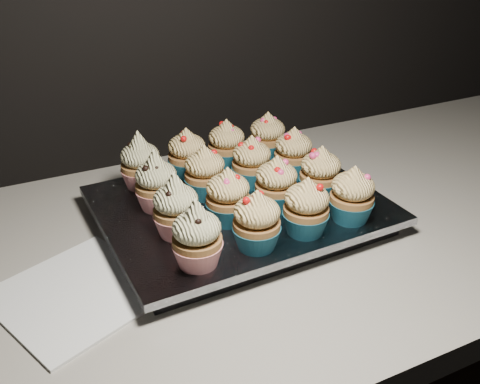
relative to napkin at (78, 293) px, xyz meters
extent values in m
cube|color=beige|center=(0.28, 0.05, -0.02)|extent=(2.44, 0.64, 0.04)
cube|color=white|center=(0.00, 0.00, 0.00)|extent=(0.23, 0.23, 0.00)
cube|color=black|center=(0.26, 0.07, 0.01)|extent=(0.39, 0.30, 0.02)
cube|color=silver|center=(0.26, 0.07, 0.03)|extent=(0.42, 0.33, 0.01)
cone|color=red|center=(0.14, -0.05, 0.05)|extent=(0.06, 0.06, 0.03)
ellipsoid|color=beige|center=(0.14, -0.05, 0.09)|extent=(0.06, 0.06, 0.04)
cone|color=beige|center=(0.14, -0.05, 0.11)|extent=(0.03, 0.03, 0.03)
cone|color=#195D76|center=(0.23, -0.05, 0.05)|extent=(0.06, 0.06, 0.03)
ellipsoid|color=#FFD480|center=(0.23, -0.05, 0.09)|extent=(0.06, 0.06, 0.04)
cone|color=#FFD480|center=(0.23, -0.05, 0.11)|extent=(0.03, 0.03, 0.02)
cone|color=#195D76|center=(0.30, -0.04, 0.05)|extent=(0.06, 0.06, 0.03)
ellipsoid|color=#FFD480|center=(0.30, -0.04, 0.09)|extent=(0.06, 0.06, 0.04)
cone|color=#FFD480|center=(0.30, -0.04, 0.11)|extent=(0.03, 0.03, 0.02)
cone|color=#195D76|center=(0.38, -0.04, 0.05)|extent=(0.06, 0.06, 0.03)
ellipsoid|color=#FFD480|center=(0.38, -0.04, 0.09)|extent=(0.06, 0.06, 0.04)
cone|color=#FFD480|center=(0.38, -0.04, 0.11)|extent=(0.03, 0.03, 0.02)
cone|color=red|center=(0.14, 0.03, 0.05)|extent=(0.06, 0.06, 0.03)
ellipsoid|color=beige|center=(0.14, 0.03, 0.09)|extent=(0.06, 0.06, 0.04)
cone|color=beige|center=(0.14, 0.03, 0.11)|extent=(0.03, 0.03, 0.03)
cone|color=#195D76|center=(0.22, 0.03, 0.05)|extent=(0.06, 0.06, 0.03)
ellipsoid|color=#FFD480|center=(0.22, 0.03, 0.09)|extent=(0.06, 0.06, 0.04)
cone|color=#FFD480|center=(0.22, 0.03, 0.11)|extent=(0.03, 0.03, 0.02)
cone|color=#195D76|center=(0.30, 0.03, 0.05)|extent=(0.06, 0.06, 0.03)
ellipsoid|color=#FFD480|center=(0.30, 0.03, 0.09)|extent=(0.06, 0.06, 0.04)
cone|color=#FFD480|center=(0.30, 0.03, 0.11)|extent=(0.03, 0.03, 0.02)
cone|color=#195D76|center=(0.37, 0.03, 0.05)|extent=(0.06, 0.06, 0.03)
ellipsoid|color=#FFD480|center=(0.37, 0.03, 0.09)|extent=(0.06, 0.06, 0.04)
cone|color=#FFD480|center=(0.37, 0.03, 0.11)|extent=(0.03, 0.03, 0.02)
cone|color=red|center=(0.14, 0.11, 0.05)|extent=(0.06, 0.06, 0.03)
ellipsoid|color=beige|center=(0.14, 0.11, 0.09)|extent=(0.06, 0.06, 0.04)
cone|color=beige|center=(0.14, 0.11, 0.11)|extent=(0.03, 0.03, 0.03)
cone|color=#195D76|center=(0.22, 0.11, 0.05)|extent=(0.06, 0.06, 0.03)
ellipsoid|color=#FFD480|center=(0.22, 0.11, 0.09)|extent=(0.06, 0.06, 0.04)
cone|color=#FFD480|center=(0.22, 0.11, 0.11)|extent=(0.03, 0.03, 0.02)
cone|color=#195D76|center=(0.30, 0.11, 0.05)|extent=(0.06, 0.06, 0.03)
ellipsoid|color=#FFD480|center=(0.30, 0.11, 0.09)|extent=(0.06, 0.06, 0.04)
cone|color=#FFD480|center=(0.30, 0.11, 0.11)|extent=(0.03, 0.03, 0.02)
cone|color=#195D76|center=(0.38, 0.11, 0.05)|extent=(0.06, 0.06, 0.03)
ellipsoid|color=#FFD480|center=(0.38, 0.11, 0.09)|extent=(0.06, 0.06, 0.04)
cone|color=#FFD480|center=(0.38, 0.11, 0.11)|extent=(0.03, 0.03, 0.02)
cone|color=red|center=(0.14, 0.18, 0.05)|extent=(0.06, 0.06, 0.03)
ellipsoid|color=beige|center=(0.14, 0.18, 0.09)|extent=(0.06, 0.06, 0.04)
cone|color=beige|center=(0.14, 0.18, 0.11)|extent=(0.03, 0.03, 0.03)
cone|color=#195D76|center=(0.22, 0.18, 0.05)|extent=(0.06, 0.06, 0.03)
ellipsoid|color=#FFD480|center=(0.22, 0.18, 0.09)|extent=(0.06, 0.06, 0.04)
cone|color=#FFD480|center=(0.22, 0.18, 0.11)|extent=(0.03, 0.03, 0.02)
cone|color=#195D76|center=(0.29, 0.19, 0.05)|extent=(0.06, 0.06, 0.03)
ellipsoid|color=#FFD480|center=(0.29, 0.19, 0.09)|extent=(0.06, 0.06, 0.04)
cone|color=#FFD480|center=(0.29, 0.19, 0.11)|extent=(0.03, 0.03, 0.02)
cone|color=#195D76|center=(0.37, 0.19, 0.05)|extent=(0.06, 0.06, 0.03)
ellipsoid|color=#FFD480|center=(0.37, 0.19, 0.09)|extent=(0.06, 0.06, 0.04)
cone|color=#FFD480|center=(0.37, 0.19, 0.11)|extent=(0.03, 0.03, 0.02)
camera|label=1|loc=(-0.05, -0.56, 0.43)|focal=40.00mm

